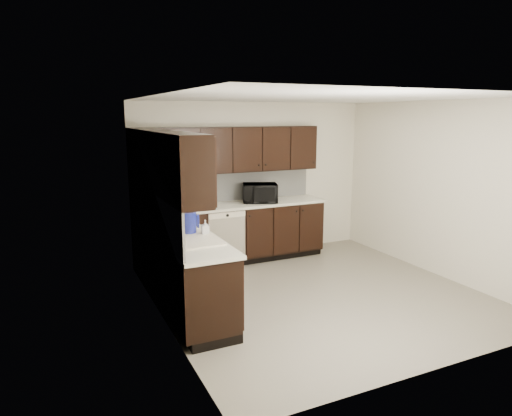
{
  "coord_description": "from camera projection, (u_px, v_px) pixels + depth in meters",
  "views": [
    {
      "loc": [
        -3.1,
        -4.75,
        2.3
      ],
      "look_at": [
        -0.6,
        0.6,
        1.09
      ],
      "focal_mm": 32.0,
      "sensor_mm": 36.0,
      "label": 1
    }
  ],
  "objects": [
    {
      "name": "teal_tumbler",
      "position": [
        172.0,
        208.0,
        6.32
      ],
      "size": [
        0.08,
        0.08,
        0.18
      ],
      "primitive_type": "cylinder",
      "rotation": [
        0.0,
        0.0,
        0.07
      ],
      "color": "#0E8B9A",
      "rests_on": "countertop"
    },
    {
      "name": "backsplash",
      "position": [
        195.0,
        196.0,
        6.39
      ],
      "size": [
        3.0,
        2.8,
        0.48
      ],
      "color": "#B8B9B4",
      "rests_on": "countertop"
    },
    {
      "name": "ceiling",
      "position": [
        323.0,
        98.0,
        5.46
      ],
      "size": [
        4.0,
        4.0,
        0.0
      ],
      "primitive_type": "plane",
      "rotation": [
        3.14,
        0.0,
        0.0
      ],
      "color": "white",
      "rests_on": "wall_back"
    },
    {
      "name": "upper_cabinets",
      "position": [
        204.0,
        154.0,
        6.22
      ],
      "size": [
        3.0,
        2.8,
        0.7
      ],
      "color": "black",
      "rests_on": "wall_back"
    },
    {
      "name": "wall_left",
      "position": [
        162.0,
        214.0,
        4.88
      ],
      "size": [
        0.02,
        4.0,
        2.5
      ],
      "primitive_type": "cube",
      "color": "beige",
      "rests_on": "floor"
    },
    {
      "name": "storage_bin",
      "position": [
        174.0,
        219.0,
        5.64
      ],
      "size": [
        0.61,
        0.54,
        0.2
      ],
      "primitive_type": "cube",
      "rotation": [
        0.0,
        0.0,
        0.38
      ],
      "color": "silver",
      "rests_on": "countertop"
    },
    {
      "name": "wall_front",
      "position": [
        446.0,
        238.0,
        3.94
      ],
      "size": [
        4.0,
        0.02,
        2.5
      ],
      "primitive_type": "cube",
      "color": "beige",
      "rests_on": "floor"
    },
    {
      "name": "lower_cabinets",
      "position": [
        215.0,
        251.0,
        6.45
      ],
      "size": [
        3.0,
        2.8,
        0.9
      ],
      "color": "black",
      "rests_on": "floor"
    },
    {
      "name": "soap_bottle_b",
      "position": [
        171.0,
        220.0,
        5.37
      ],
      "size": [
        0.14,
        0.14,
        0.28
      ],
      "primitive_type": "imported",
      "rotation": [
        0.0,
        0.0,
        0.38
      ],
      "color": "gray",
      "rests_on": "countertop"
    },
    {
      "name": "microwave",
      "position": [
        260.0,
        193.0,
        7.18
      ],
      "size": [
        0.63,
        0.53,
        0.3
      ],
      "primitive_type": "imported",
      "rotation": [
        0.0,
        0.0,
        -0.36
      ],
      "color": "black",
      "rests_on": "countertop"
    },
    {
      "name": "soap_bottle_a",
      "position": [
        205.0,
        228.0,
        5.23
      ],
      "size": [
        0.09,
        0.09,
        0.18
      ],
      "primitive_type": "imported",
      "rotation": [
        0.0,
        0.0,
        -0.16
      ],
      "color": "gray",
      "rests_on": "countertop"
    },
    {
      "name": "floor",
      "position": [
        317.0,
        294.0,
        5.96
      ],
      "size": [
        4.0,
        4.0,
        0.0
      ],
      "primitive_type": "plane",
      "color": "gray",
      "rests_on": "ground"
    },
    {
      "name": "sink",
      "position": [
        192.0,
        244.0,
        5.08
      ],
      "size": [
        0.54,
        0.82,
        0.42
      ],
      "color": "beige",
      "rests_on": "countertop"
    },
    {
      "name": "paper_towel_roll",
      "position": [
        171.0,
        204.0,
        6.3
      ],
      "size": [
        0.14,
        0.14,
        0.29
      ],
      "primitive_type": "cylinder",
      "rotation": [
        0.0,
        0.0,
        0.06
      ],
      "color": "white",
      "rests_on": "countertop"
    },
    {
      "name": "dishwasher",
      "position": [
        227.0,
        234.0,
        6.81
      ],
      "size": [
        0.58,
        0.04,
        0.78
      ],
      "color": "beige",
      "rests_on": "lower_cabinets"
    },
    {
      "name": "countertop",
      "position": [
        214.0,
        216.0,
        6.34
      ],
      "size": [
        3.03,
        2.83,
        0.04
      ],
      "color": "beige",
      "rests_on": "lower_cabinets"
    },
    {
      "name": "blue_pitcher",
      "position": [
        189.0,
        223.0,
        5.26
      ],
      "size": [
        0.19,
        0.19,
        0.26
      ],
      "primitive_type": "cylinder",
      "rotation": [
        0.0,
        0.0,
        0.07
      ],
      "color": "#101A96",
      "rests_on": "countertop"
    },
    {
      "name": "wall_back",
      "position": [
        253.0,
        180.0,
        7.49
      ],
      "size": [
        4.0,
        0.02,
        2.5
      ],
      "primitive_type": "cube",
      "color": "beige",
      "rests_on": "floor"
    },
    {
      "name": "toaster_oven",
      "position": [
        182.0,
        202.0,
        6.7
      ],
      "size": [
        0.34,
        0.26,
        0.2
      ],
      "primitive_type": "cube",
      "rotation": [
        0.0,
        0.0,
        -0.06
      ],
      "color": "silver",
      "rests_on": "countertop"
    },
    {
      "name": "wall_right",
      "position": [
        438.0,
        189.0,
        6.54
      ],
      "size": [
        0.02,
        4.0,
        2.5
      ],
      "primitive_type": "cube",
      "color": "beige",
      "rests_on": "floor"
    }
  ]
}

